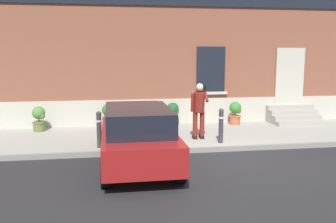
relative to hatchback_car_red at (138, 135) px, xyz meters
The scene contains 13 objects.
ground_plane 2.50m from the hatchback_car_red, ahead, with size 80.00×80.00×0.00m, color #232326.
sidewalk 3.80m from the hatchback_car_red, 50.68° to the left, with size 24.00×3.60×0.15m, color #99968E.
curb_edge 2.68m from the hatchback_car_red, 23.51° to the left, with size 24.00×0.12×0.15m, color gray.
building_facade 6.57m from the hatchback_car_red, 66.17° to the left, with size 24.00×1.52×7.50m.
entrance_stoop 7.61m from the hatchback_car_red, 33.61° to the left, with size 1.90×1.28×0.64m.
hatchback_car_red is the anchor object (origin of this frame).
bollard_near_person 2.96m from the hatchback_car_red, 29.11° to the left, with size 0.15×0.15×1.04m.
bollard_far_left 1.75m from the hatchback_car_red, 124.41° to the left, with size 0.15×0.15×1.04m.
person_on_phone 2.91m from the hatchback_car_red, 44.74° to the left, with size 0.51×0.48×1.75m.
planter_olive 5.07m from the hatchback_car_red, 127.44° to the left, with size 0.44×0.44×0.86m.
planter_charcoal 4.37m from the hatchback_car_red, 99.63° to the left, with size 0.44×0.44×0.86m.
planter_cream 4.57m from the hatchback_car_red, 69.19° to the left, with size 0.44×0.44×0.86m.
planter_terracotta 5.74m from the hatchback_car_red, 46.18° to the left, with size 0.44×0.44×0.86m.
Camera 1 is at (-3.01, -9.02, 2.81)m, focal length 39.39 mm.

